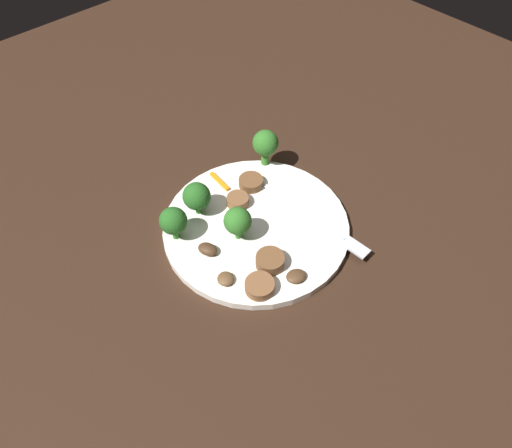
{
  "coord_description": "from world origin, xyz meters",
  "views": [
    {
      "loc": [
        0.29,
        -0.28,
        0.5
      ],
      "look_at": [
        0.0,
        0.0,
        0.01
      ],
      "focal_mm": 33.48,
      "sensor_mm": 36.0,
      "label": 1
    }
  ],
  "objects_px": {
    "broccoli_floret_1": "(197,196)",
    "sausage_slice_2": "(238,201)",
    "plate": "(256,227)",
    "broccoli_floret_2": "(265,144)",
    "sausage_slice_0": "(260,286)",
    "broccoli_floret_3": "(173,221)",
    "mushroom_0": "(296,276)",
    "mushroom_1": "(208,249)",
    "sausage_slice_3": "(270,261)",
    "mushroom_2": "(226,279)",
    "pepper_strip_1": "(220,181)",
    "sausage_slice_1": "(251,182)",
    "fork": "(320,223)",
    "broccoli_floret_0": "(237,221)"
  },
  "relations": [
    {
      "from": "broccoli_floret_1",
      "to": "sausage_slice_2",
      "type": "distance_m",
      "value": 0.06
    },
    {
      "from": "plate",
      "to": "broccoli_floret_2",
      "type": "bearing_deg",
      "value": 130.47
    },
    {
      "from": "broccoli_floret_2",
      "to": "plate",
      "type": "bearing_deg",
      "value": -49.53
    },
    {
      "from": "plate",
      "to": "sausage_slice_0",
      "type": "xyz_separation_m",
      "value": [
        0.08,
        -0.07,
        0.01
      ]
    },
    {
      "from": "broccoli_floret_3",
      "to": "mushroom_0",
      "type": "relative_size",
      "value": 2.0
    },
    {
      "from": "plate",
      "to": "mushroom_0",
      "type": "bearing_deg",
      "value": -13.56
    },
    {
      "from": "sausage_slice_0",
      "to": "mushroom_1",
      "type": "distance_m",
      "value": 0.08
    },
    {
      "from": "sausage_slice_3",
      "to": "mushroom_2",
      "type": "xyz_separation_m",
      "value": [
        -0.02,
        -0.06,
        -0.0
      ]
    },
    {
      "from": "plate",
      "to": "broccoli_floret_3",
      "type": "height_order",
      "value": "broccoli_floret_3"
    },
    {
      "from": "sausage_slice_0",
      "to": "pepper_strip_1",
      "type": "height_order",
      "value": "sausage_slice_0"
    },
    {
      "from": "plate",
      "to": "mushroom_0",
      "type": "height_order",
      "value": "mushroom_0"
    },
    {
      "from": "mushroom_1",
      "to": "sausage_slice_1",
      "type": "bearing_deg",
      "value": 112.55
    },
    {
      "from": "broccoli_floret_1",
      "to": "fork",
      "type": "bearing_deg",
      "value": 39.41
    },
    {
      "from": "sausage_slice_1",
      "to": "sausage_slice_0",
      "type": "bearing_deg",
      "value": -39.17
    },
    {
      "from": "fork",
      "to": "sausage_slice_0",
      "type": "relative_size",
      "value": 5.05
    },
    {
      "from": "fork",
      "to": "mushroom_0",
      "type": "bearing_deg",
      "value": -69.22
    },
    {
      "from": "sausage_slice_2",
      "to": "broccoli_floret_2",
      "type": "bearing_deg",
      "value": 111.88
    },
    {
      "from": "fork",
      "to": "broccoli_floret_1",
      "type": "height_order",
      "value": "broccoli_floret_1"
    },
    {
      "from": "broccoli_floret_1",
      "to": "pepper_strip_1",
      "type": "bearing_deg",
      "value": 111.88
    },
    {
      "from": "broccoli_floret_0",
      "to": "sausage_slice_0",
      "type": "height_order",
      "value": "broccoli_floret_0"
    },
    {
      "from": "broccoli_floret_2",
      "to": "sausage_slice_0",
      "type": "bearing_deg",
      "value": -45.39
    },
    {
      "from": "sausage_slice_3",
      "to": "broccoli_floret_2",
      "type": "bearing_deg",
      "value": 138.19
    },
    {
      "from": "broccoli_floret_0",
      "to": "broccoli_floret_1",
      "type": "relative_size",
      "value": 1.01
    },
    {
      "from": "mushroom_0",
      "to": "fork",
      "type": "bearing_deg",
      "value": 114.11
    },
    {
      "from": "broccoli_floret_2",
      "to": "mushroom_0",
      "type": "relative_size",
      "value": 2.32
    },
    {
      "from": "mushroom_2",
      "to": "broccoli_floret_0",
      "type": "bearing_deg",
      "value": 126.45
    },
    {
      "from": "mushroom_2",
      "to": "fork",
      "type": "bearing_deg",
      "value": 83.49
    },
    {
      "from": "fork",
      "to": "broccoli_floret_2",
      "type": "height_order",
      "value": "broccoli_floret_2"
    },
    {
      "from": "sausage_slice_0",
      "to": "pepper_strip_1",
      "type": "bearing_deg",
      "value": 154.58
    },
    {
      "from": "broccoli_floret_2",
      "to": "broccoli_floret_3",
      "type": "distance_m",
      "value": 0.18
    },
    {
      "from": "fork",
      "to": "pepper_strip_1",
      "type": "relative_size",
      "value": 4.36
    },
    {
      "from": "broccoli_floret_0",
      "to": "broccoli_floret_3",
      "type": "bearing_deg",
      "value": -132.41
    },
    {
      "from": "broccoli_floret_3",
      "to": "sausage_slice_3",
      "type": "xyz_separation_m",
      "value": [
        0.11,
        0.06,
        -0.02
      ]
    },
    {
      "from": "sausage_slice_1",
      "to": "broccoli_floret_0",
      "type": "bearing_deg",
      "value": -53.18
    },
    {
      "from": "sausage_slice_2",
      "to": "sausage_slice_3",
      "type": "distance_m",
      "value": 0.11
    },
    {
      "from": "mushroom_1",
      "to": "mushroom_0",
      "type": "bearing_deg",
      "value": 27.16
    },
    {
      "from": "broccoli_floret_1",
      "to": "mushroom_0",
      "type": "relative_size",
      "value": 1.98
    },
    {
      "from": "plate",
      "to": "sausage_slice_2",
      "type": "height_order",
      "value": "sausage_slice_2"
    },
    {
      "from": "plate",
      "to": "mushroom_2",
      "type": "distance_m",
      "value": 0.1
    },
    {
      "from": "broccoli_floret_2",
      "to": "pepper_strip_1",
      "type": "distance_m",
      "value": 0.08
    },
    {
      "from": "sausage_slice_3",
      "to": "broccoli_floret_3",
      "type": "bearing_deg",
      "value": -153.16
    },
    {
      "from": "mushroom_0",
      "to": "mushroom_1",
      "type": "height_order",
      "value": "mushroom_1"
    },
    {
      "from": "mushroom_0",
      "to": "mushroom_2",
      "type": "height_order",
      "value": "same"
    },
    {
      "from": "plate",
      "to": "pepper_strip_1",
      "type": "xyz_separation_m",
      "value": [
        -0.09,
        0.01,
        0.01
      ]
    },
    {
      "from": "sausage_slice_3",
      "to": "mushroom_0",
      "type": "bearing_deg",
      "value": 14.23
    },
    {
      "from": "broccoli_floret_3",
      "to": "sausage_slice_0",
      "type": "relative_size",
      "value": 1.39
    },
    {
      "from": "fork",
      "to": "mushroom_1",
      "type": "relative_size",
      "value": 6.95
    },
    {
      "from": "broccoli_floret_0",
      "to": "broccoli_floret_1",
      "type": "bearing_deg",
      "value": -171.12
    },
    {
      "from": "plate",
      "to": "sausage_slice_0",
      "type": "distance_m",
      "value": 0.1
    },
    {
      "from": "pepper_strip_1",
      "to": "sausage_slice_2",
      "type": "bearing_deg",
      "value": -9.55
    }
  ]
}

